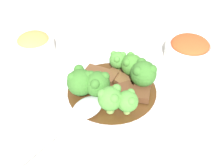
# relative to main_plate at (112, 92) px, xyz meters

# --- Properties ---
(ground_plane) EXTENTS (4.00, 4.00, 0.00)m
(ground_plane) POSITION_rel_main_plate_xyz_m (0.00, 0.00, -0.01)
(ground_plane) COLOR silver
(main_plate) EXTENTS (0.30, 0.30, 0.02)m
(main_plate) POSITION_rel_main_plate_xyz_m (0.00, 0.00, 0.00)
(main_plate) COLOR white
(main_plate) RESTS_ON ground_plane
(beef_strip_0) EXTENTS (0.07, 0.06, 0.01)m
(beef_strip_0) POSITION_rel_main_plate_xyz_m (0.03, -0.02, 0.01)
(beef_strip_0) COLOR brown
(beef_strip_0) RESTS_ON main_plate
(beef_strip_1) EXTENTS (0.05, 0.06, 0.01)m
(beef_strip_1) POSITION_rel_main_plate_xyz_m (-0.02, -0.02, 0.02)
(beef_strip_1) COLOR #56331E
(beef_strip_1) RESTS_ON main_plate
(beef_strip_2) EXTENTS (0.06, 0.05, 0.01)m
(beef_strip_2) POSITION_rel_main_plate_xyz_m (-0.03, -0.06, 0.02)
(beef_strip_2) COLOR #56331E
(beef_strip_2) RESTS_ON main_plate
(beef_strip_3) EXTENTS (0.07, 0.08, 0.01)m
(beef_strip_3) POSITION_rel_main_plate_xyz_m (0.04, 0.02, 0.02)
(beef_strip_3) COLOR brown
(beef_strip_3) RESTS_ON main_plate
(broccoli_floret_0) EXTENTS (0.06, 0.06, 0.06)m
(broccoli_floret_0) POSITION_rel_main_plate_xyz_m (0.00, 0.06, 0.04)
(broccoli_floret_0) COLOR #8EB756
(broccoli_floret_0) RESTS_ON main_plate
(broccoli_floret_1) EXTENTS (0.04, 0.04, 0.04)m
(broccoli_floret_1) POSITION_rel_main_plate_xyz_m (0.07, -0.03, 0.03)
(broccoli_floret_1) COLOR #7FA84C
(broccoli_floret_1) RESTS_ON main_plate
(broccoli_floret_2) EXTENTS (0.04, 0.04, 0.05)m
(broccoli_floret_2) POSITION_rel_main_plate_xyz_m (-0.07, -0.02, 0.04)
(broccoli_floret_2) COLOR #8EB756
(broccoli_floret_2) RESTS_ON main_plate
(broccoli_floret_3) EXTENTS (0.05, 0.05, 0.06)m
(broccoli_floret_3) POSITION_rel_main_plate_xyz_m (0.00, -0.07, 0.04)
(broccoli_floret_3) COLOR #7FA84C
(broccoli_floret_3) RESTS_ON main_plate
(broccoli_floret_4) EXTENTS (0.05, 0.05, 0.06)m
(broccoli_floret_4) POSITION_rel_main_plate_xyz_m (-0.01, 0.03, 0.04)
(broccoli_floret_4) COLOR #7FA84C
(broccoli_floret_4) RESTS_ON main_plate
(broccoli_floret_5) EXTENTS (0.05, 0.05, 0.06)m
(broccoli_floret_5) POSITION_rel_main_plate_xyz_m (-0.06, 0.01, 0.04)
(broccoli_floret_5) COLOR #8EB756
(broccoli_floret_5) RESTS_ON main_plate
(broccoli_floret_6) EXTENTS (0.05, 0.05, 0.05)m
(broccoli_floret_6) POSITION_rel_main_plate_xyz_m (0.04, -0.05, 0.04)
(broccoli_floret_6) COLOR #7FA84C
(broccoli_floret_6) RESTS_ON main_plate
(serving_spoon) EXTENTS (0.16, 0.17, 0.01)m
(serving_spoon) POSITION_rel_main_plate_xyz_m (-0.06, 0.07, 0.02)
(serving_spoon) COLOR silver
(serving_spoon) RESTS_ON main_plate
(side_bowl_kimchi) EXTENTS (0.12, 0.12, 0.05)m
(side_bowl_kimchi) POSITION_rel_main_plate_xyz_m (0.10, -0.21, 0.02)
(side_bowl_kimchi) COLOR white
(side_bowl_kimchi) RESTS_ON ground_plane
(side_bowl_appetizer) EXTENTS (0.10, 0.10, 0.05)m
(side_bowl_appetizer) POSITION_rel_main_plate_xyz_m (0.19, 0.16, 0.02)
(side_bowl_appetizer) COLOR white
(side_bowl_appetizer) RESTS_ON ground_plane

